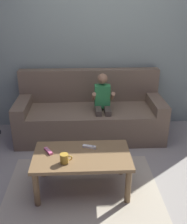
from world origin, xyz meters
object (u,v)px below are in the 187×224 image
at_px(coffee_table, 82,160).
at_px(coffee_mug, 65,158).
at_px(person_seated_on_couch, 103,104).
at_px(game_remote_pink_near_edge, 48,151).
at_px(game_remote_white_center, 89,147).
at_px(couch, 90,115).

height_order(coffee_table, coffee_mug, coffee_mug).
relative_size(person_seated_on_couch, coffee_table, 0.96).
relative_size(person_seated_on_couch, game_remote_pink_near_edge, 6.79).
xyz_separation_m(person_seated_on_couch, coffee_mug, (-0.46, -1.17, -0.08)).
bearing_deg(game_remote_pink_near_edge, person_seated_on_couch, 56.88).
distance_m(coffee_table, game_remote_white_center, 0.17).
bearing_deg(game_remote_pink_near_edge, game_remote_white_center, 8.61).
bearing_deg(person_seated_on_couch, game_remote_pink_near_edge, -123.12).
xyz_separation_m(couch, game_remote_pink_near_edge, (-0.47, -1.15, 0.12)).
bearing_deg(person_seated_on_couch, couch, 132.72).
relative_size(person_seated_on_couch, game_remote_white_center, 6.54).
bearing_deg(game_remote_white_center, coffee_table, -121.19).
bearing_deg(couch, game_remote_pink_near_edge, -112.06).
relative_size(game_remote_white_center, coffee_mug, 1.22).
bearing_deg(coffee_table, game_remote_pink_near_edge, 169.21).
bearing_deg(coffee_mug, game_remote_white_center, 47.15).
relative_size(coffee_table, game_remote_white_center, 6.79).
height_order(game_remote_pink_near_edge, coffee_mug, coffee_mug).
xyz_separation_m(game_remote_pink_near_edge, game_remote_white_center, (0.42, 0.06, 0.00)).
xyz_separation_m(person_seated_on_couch, game_remote_white_center, (-0.21, -0.91, -0.12)).
distance_m(person_seated_on_couch, coffee_mug, 1.26).
bearing_deg(person_seated_on_couch, coffee_table, -105.68).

